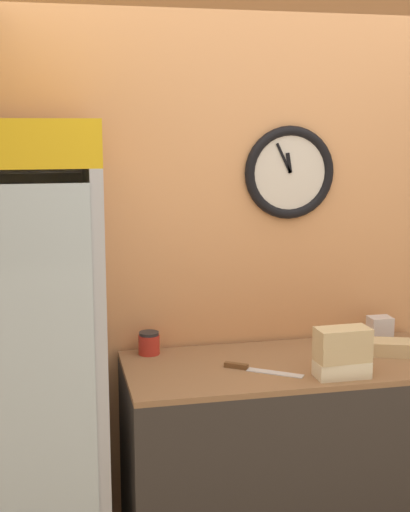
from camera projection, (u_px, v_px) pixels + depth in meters
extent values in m
cube|color=tan|center=(267.00, 257.00, 3.49)|extent=(5.20, 0.06, 2.70)
torus|color=black|center=(290.00, 173.00, 3.40)|extent=(0.44, 0.05, 0.44)
cylinder|color=silver|center=(290.00, 173.00, 3.40)|extent=(0.36, 0.01, 0.36)
cube|color=black|center=(289.00, 163.00, 3.38)|extent=(0.03, 0.01, 0.10)
cube|color=black|center=(284.00, 158.00, 3.37)|extent=(0.08, 0.01, 0.14)
cube|color=#332D28|center=(288.00, 461.00, 3.30)|extent=(1.49, 0.65, 0.91)
cube|color=#8E6642|center=(290.00, 365.00, 3.21)|extent=(1.49, 0.65, 0.02)
cube|color=#B2B7BC|center=(20.00, 363.00, 3.26)|extent=(0.71, 0.04, 1.83)
cube|color=#B2B7BC|center=(97.00, 379.00, 3.05)|extent=(0.05, 0.62, 1.83)
cube|color=white|center=(20.00, 365.00, 3.23)|extent=(0.61, 0.02, 1.73)
cube|color=silver|center=(14.00, 415.00, 2.67)|extent=(0.61, 0.01, 1.73)
cube|color=gold|center=(5.00, 142.00, 2.77)|extent=(0.71, 0.56, 0.18)
cube|color=silver|center=(23.00, 494.00, 3.05)|extent=(0.59, 0.50, 0.01)
cube|color=silver|center=(19.00, 422.00, 2.99)|extent=(0.59, 0.50, 0.01)
cube|color=silver|center=(15.00, 346.00, 2.93)|extent=(0.59, 0.50, 0.01)
cube|color=silver|center=(11.00, 268.00, 2.87)|extent=(0.59, 0.50, 0.01)
cylinder|color=orange|center=(33.00, 257.00, 2.68)|extent=(0.08, 0.08, 0.14)
cylinder|color=orange|center=(32.00, 230.00, 2.66)|extent=(0.03, 0.03, 0.06)
cylinder|color=navy|center=(54.00, 499.00, 2.87)|extent=(0.07, 0.07, 0.14)
cylinder|color=navy|center=(53.00, 476.00, 2.85)|extent=(0.03, 0.03, 0.06)
cube|color=beige|center=(342.00, 369.00, 3.01)|extent=(0.23, 0.11, 0.07)
cube|color=tan|center=(342.00, 353.00, 3.00)|extent=(0.23, 0.13, 0.07)
cube|color=tan|center=(343.00, 336.00, 2.99)|extent=(0.23, 0.12, 0.07)
cube|color=tan|center=(388.00, 347.00, 3.31)|extent=(0.24, 0.19, 0.07)
cube|color=silver|center=(275.00, 373.00, 3.06)|extent=(0.23, 0.18, 0.00)
cube|color=brown|center=(236.00, 366.00, 3.13)|extent=(0.10, 0.08, 0.02)
cylinder|color=#B72D23|center=(149.00, 344.00, 3.32)|extent=(0.10, 0.10, 0.09)
cylinder|color=#262628|center=(149.00, 334.00, 3.31)|extent=(0.09, 0.09, 0.01)
cube|color=silver|center=(380.00, 329.00, 3.52)|extent=(0.11, 0.09, 0.12)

